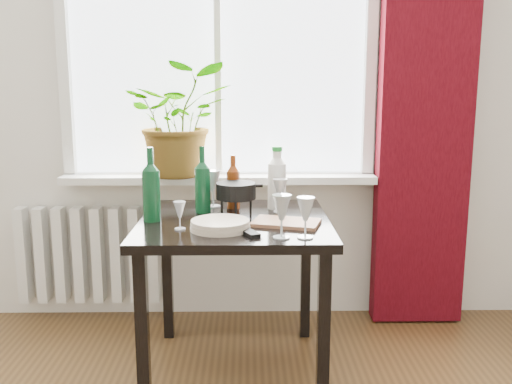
{
  "coord_description": "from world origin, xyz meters",
  "views": [
    {
      "loc": [
        0.16,
        -0.96,
        1.35
      ],
      "look_at": [
        0.2,
        1.55,
        0.86
      ],
      "focal_mm": 40.0,
      "sensor_mm": 36.0,
      "label": 1
    }
  ],
  "objects_px": {
    "plate_stack": "(220,225)",
    "cutting_board": "(286,223)",
    "cleaning_bottle": "(277,177)",
    "radiator": "(89,254)",
    "wineglass_far_right": "(306,217)",
    "bottle_amber": "(233,181)",
    "wineglass_front_right": "(282,216)",
    "wine_bottle_left": "(151,184)",
    "wineglass_front_left": "(180,215)",
    "wineglass_back_left": "(213,188)",
    "fondue_pot": "(236,198)",
    "tv_remote": "(248,232)",
    "potted_plant": "(180,120)",
    "wine_bottle_right": "(203,179)",
    "wineglass_back_center": "(280,195)",
    "table": "(235,238)"
  },
  "relations": [
    {
      "from": "wine_bottle_right",
      "to": "tv_remote",
      "type": "bearing_deg",
      "value": -61.96
    },
    {
      "from": "cleaning_bottle",
      "to": "wineglass_back_center",
      "type": "xyz_separation_m",
      "value": [
        0.01,
        -0.08,
        -0.07
      ]
    },
    {
      "from": "cutting_board",
      "to": "radiator",
      "type": "bearing_deg",
      "value": 145.77
    },
    {
      "from": "wineglass_back_center",
      "to": "fondue_pot",
      "type": "height_order",
      "value": "wineglass_back_center"
    },
    {
      "from": "cutting_board",
      "to": "wineglass_front_right",
      "type": "bearing_deg",
      "value": -98.52
    },
    {
      "from": "plate_stack",
      "to": "cutting_board",
      "type": "xyz_separation_m",
      "value": [
        0.28,
        0.09,
        -0.01
      ]
    },
    {
      "from": "wineglass_far_right",
      "to": "wineglass_front_left",
      "type": "relative_size",
      "value": 1.4
    },
    {
      "from": "wine_bottle_left",
      "to": "wineglass_far_right",
      "type": "relative_size",
      "value": 1.97
    },
    {
      "from": "wineglass_front_right",
      "to": "cutting_board",
      "type": "xyz_separation_m",
      "value": [
        0.03,
        0.22,
        -0.08
      ]
    },
    {
      "from": "table",
      "to": "bottle_amber",
      "type": "bearing_deg",
      "value": 92.68
    },
    {
      "from": "cleaning_bottle",
      "to": "bottle_amber",
      "type": "bearing_deg",
      "value": 176.38
    },
    {
      "from": "wine_bottle_left",
      "to": "wineglass_front_left",
      "type": "bearing_deg",
      "value": -48.0
    },
    {
      "from": "fondue_pot",
      "to": "wineglass_front_right",
      "type": "bearing_deg",
      "value": -64.21
    },
    {
      "from": "tv_remote",
      "to": "cutting_board",
      "type": "relative_size",
      "value": 0.53
    },
    {
      "from": "wineglass_far_right",
      "to": "tv_remote",
      "type": "height_order",
      "value": "wineglass_far_right"
    },
    {
      "from": "potted_plant",
      "to": "wine_bottle_left",
      "type": "distance_m",
      "value": 0.65
    },
    {
      "from": "wine_bottle_left",
      "to": "bottle_amber",
      "type": "bearing_deg",
      "value": 35.71
    },
    {
      "from": "wine_bottle_right",
      "to": "wineglass_back_left",
      "type": "distance_m",
      "value": 0.14
    },
    {
      "from": "plate_stack",
      "to": "tv_remote",
      "type": "relative_size",
      "value": 1.7
    },
    {
      "from": "wineglass_far_right",
      "to": "cleaning_bottle",
      "type": "bearing_deg",
      "value": 99.09
    },
    {
      "from": "table",
      "to": "wineglass_back_center",
      "type": "xyz_separation_m",
      "value": [
        0.21,
        0.13,
        0.18
      ]
    },
    {
      "from": "wine_bottle_right",
      "to": "tv_remote",
      "type": "height_order",
      "value": "wine_bottle_right"
    },
    {
      "from": "wineglass_back_left",
      "to": "fondue_pot",
      "type": "relative_size",
      "value": 0.87
    },
    {
      "from": "bottle_amber",
      "to": "wineglass_front_left",
      "type": "height_order",
      "value": "bottle_amber"
    },
    {
      "from": "cleaning_bottle",
      "to": "wineglass_back_left",
      "type": "distance_m",
      "value": 0.32
    },
    {
      "from": "radiator",
      "to": "wineglass_far_right",
      "type": "xyz_separation_m",
      "value": [
        1.14,
        -0.96,
        0.45
      ]
    },
    {
      "from": "wineglass_back_center",
      "to": "plate_stack",
      "type": "relative_size",
      "value": 0.65
    },
    {
      "from": "bottle_amber",
      "to": "wineglass_front_right",
      "type": "bearing_deg",
      "value": -69.74
    },
    {
      "from": "wineglass_front_right",
      "to": "wine_bottle_left",
      "type": "bearing_deg",
      "value": 152.02
    },
    {
      "from": "wineglass_front_right",
      "to": "wineglass_far_right",
      "type": "distance_m",
      "value": 0.09
    },
    {
      "from": "plate_stack",
      "to": "radiator",
      "type": "bearing_deg",
      "value": 134.05
    },
    {
      "from": "wineglass_far_right",
      "to": "wineglass_back_center",
      "type": "height_order",
      "value": "wineglass_far_right"
    },
    {
      "from": "wine_bottle_right",
      "to": "wineglass_back_left",
      "type": "relative_size",
      "value": 1.7
    },
    {
      "from": "bottle_amber",
      "to": "cleaning_bottle",
      "type": "xyz_separation_m",
      "value": [
        0.21,
        -0.01,
        0.02
      ]
    },
    {
      "from": "wine_bottle_right",
      "to": "bottle_amber",
      "type": "xyz_separation_m",
      "value": [
        0.14,
        0.09,
        -0.02
      ]
    },
    {
      "from": "cleaning_bottle",
      "to": "radiator",
      "type": "bearing_deg",
      "value": 158.38
    },
    {
      "from": "radiator",
      "to": "wineglass_back_left",
      "type": "distance_m",
      "value": 0.94
    },
    {
      "from": "potted_plant",
      "to": "wineglass_back_center",
      "type": "relative_size",
      "value": 3.67
    },
    {
      "from": "potted_plant",
      "to": "wineglass_front_left",
      "type": "height_order",
      "value": "potted_plant"
    },
    {
      "from": "bottle_amber",
      "to": "wineglass_front_right",
      "type": "relative_size",
      "value": 1.49
    },
    {
      "from": "wine_bottle_left",
      "to": "fondue_pot",
      "type": "distance_m",
      "value": 0.41
    },
    {
      "from": "potted_plant",
      "to": "bottle_amber",
      "type": "distance_m",
      "value": 0.53
    },
    {
      "from": "fondue_pot",
      "to": "wine_bottle_right",
      "type": "bearing_deg",
      "value": 173.89
    },
    {
      "from": "fondue_pot",
      "to": "tv_remote",
      "type": "xyz_separation_m",
      "value": [
        0.06,
        -0.38,
        -0.07
      ]
    },
    {
      "from": "table",
      "to": "fondue_pot",
      "type": "xyz_separation_m",
      "value": [
        0.01,
        0.12,
        0.17
      ]
    },
    {
      "from": "bottle_amber",
      "to": "wineglass_back_left",
      "type": "bearing_deg",
      "value": 163.0
    },
    {
      "from": "wineglass_front_left",
      "to": "fondue_pot",
      "type": "relative_size",
      "value": 0.57
    },
    {
      "from": "wineglass_back_left",
      "to": "wineglass_front_left",
      "type": "relative_size",
      "value": 1.53
    },
    {
      "from": "potted_plant",
      "to": "radiator",
      "type": "bearing_deg",
      "value": 173.53
    },
    {
      "from": "cleaning_bottle",
      "to": "wineglass_far_right",
      "type": "relative_size",
      "value": 1.83
    }
  ]
}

